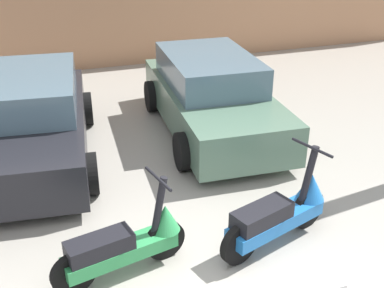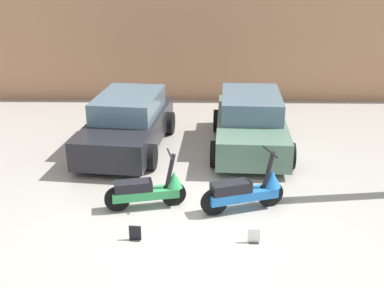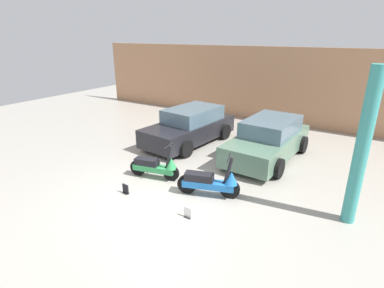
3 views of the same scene
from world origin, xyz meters
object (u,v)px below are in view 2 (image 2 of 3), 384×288
object	(u,v)px
placard_near_left_scooter	(135,234)
car_rear_center	(251,123)
placard_near_right_scooter	(254,236)
scooter_front_left	(149,189)
car_rear_left	(128,123)
scooter_front_right	(247,190)

from	to	relation	value
placard_near_left_scooter	car_rear_center	bearing A→B (deg)	61.83
placard_near_left_scooter	placard_near_right_scooter	xyz separation A→B (m)	(1.96, -0.05, 0.00)
car_rear_center	scooter_front_left	bearing A→B (deg)	-31.16
scooter_front_left	car_rear_left	size ratio (longest dim) A/B	0.37
car_rear_left	car_rear_center	world-z (taller)	car_rear_left
scooter_front_right	placard_near_right_scooter	world-z (taller)	scooter_front_right
placard_near_left_scooter	placard_near_right_scooter	distance (m)	1.96
scooter_front_left	placard_near_left_scooter	world-z (taller)	scooter_front_left
scooter_front_left	car_rear_center	xyz separation A→B (m)	(2.18, 3.18, 0.25)
scooter_front_left	placard_near_left_scooter	size ratio (longest dim) A/B	5.79
car_rear_left	car_rear_center	distance (m)	3.00
placard_near_left_scooter	placard_near_right_scooter	world-z (taller)	same
car_rear_left	placard_near_left_scooter	distance (m)	4.30
car_rear_center	placard_near_right_scooter	bearing A→B (deg)	-1.32
scooter_front_left	car_rear_center	world-z (taller)	car_rear_center
car_rear_center	placard_near_left_scooter	world-z (taller)	car_rear_center
car_rear_center	placard_near_right_scooter	xyz separation A→B (m)	(-0.35, -4.35, -0.51)
car_rear_left	placard_near_left_scooter	world-z (taller)	car_rear_left
scooter_front_left	scooter_front_right	bearing A→B (deg)	-14.14
scooter_front_right	placard_near_left_scooter	size ratio (longest dim) A/B	6.01
car_rear_left	placard_near_right_scooter	world-z (taller)	car_rear_left
car_rear_left	placard_near_left_scooter	bearing A→B (deg)	15.84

